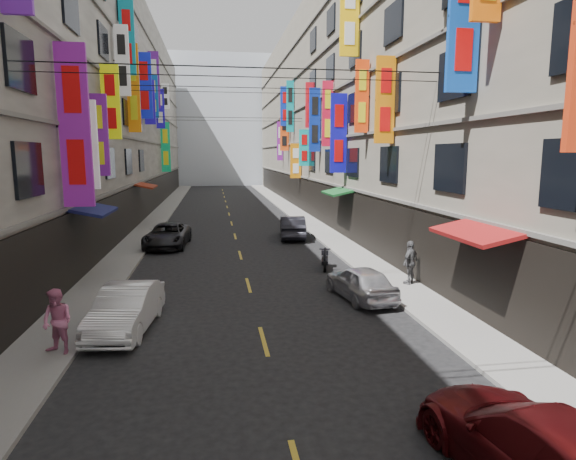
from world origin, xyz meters
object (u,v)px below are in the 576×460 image
object	(u,v)px
car_right_mid	(360,282)
pedestrian_rfar	(410,262)
car_right_near	(543,453)
scooter_far_right	(325,259)
car_right_far	(292,227)
pedestrian_lfar	(57,322)
car_left_mid	(126,309)
car_left_far	(167,235)

from	to	relation	value
car_right_mid	pedestrian_rfar	xyz separation A→B (m)	(2.48, 1.34, 0.36)
car_right_near	pedestrian_rfar	size ratio (longest dim) A/B	2.82
scooter_far_right	car_right_far	distance (m)	8.42
car_right_mid	pedestrian_lfar	world-z (taller)	pedestrian_lfar
car_left_mid	pedestrian_rfar	world-z (taller)	pedestrian_rfar
car_right_near	car_right_far	size ratio (longest dim) A/B	1.15
car_right_near	pedestrian_lfar	world-z (taller)	pedestrian_lfar
scooter_far_right	car_right_near	world-z (taller)	car_right_near
car_left_mid	pedestrian_lfar	bearing A→B (deg)	-121.70
scooter_far_right	car_left_far	size ratio (longest dim) A/B	0.37
scooter_far_right	car_right_near	size ratio (longest dim) A/B	0.36
car_right_far	pedestrian_lfar	distance (m)	19.28
car_right_far	car_left_far	bearing A→B (deg)	19.55
car_right_near	pedestrian_lfar	size ratio (longest dim) A/B	2.87
pedestrian_rfar	car_right_far	bearing A→B (deg)	-115.10
pedestrian_rfar	pedestrian_lfar	bearing A→B (deg)	-15.02
car_right_mid	scooter_far_right	bearing A→B (deg)	-96.80
car_right_mid	pedestrian_rfar	distance (m)	2.84
car_left_mid	scooter_far_right	bearing A→B (deg)	48.28
pedestrian_rfar	car_right_mid	bearing A→B (deg)	-10.03
car_left_mid	car_right_far	world-z (taller)	car_right_far
scooter_far_right	pedestrian_lfar	world-z (taller)	pedestrian_lfar
pedestrian_lfar	pedestrian_rfar	size ratio (longest dim) A/B	0.98
car_left_far	pedestrian_rfar	bearing A→B (deg)	-39.79
car_right_near	pedestrian_lfar	xyz separation A→B (m)	(-9.01, 6.62, 0.26)
car_right_far	scooter_far_right	bearing A→B (deg)	97.44
car_left_far	car_right_far	bearing A→B (deg)	17.70
scooter_far_right	car_right_mid	xyz separation A→B (m)	(0.20, -4.87, 0.19)
scooter_far_right	car_left_far	distance (m)	10.19
car_right_mid	pedestrian_lfar	bearing A→B (deg)	12.88
car_left_mid	pedestrian_lfar	distance (m)	2.28
car_right_mid	pedestrian_rfar	world-z (taller)	pedestrian_rfar
scooter_far_right	car_right_near	bearing A→B (deg)	102.36
car_right_near	car_right_mid	size ratio (longest dim) A/B	1.33
car_right_far	pedestrian_lfar	size ratio (longest dim) A/B	2.50
car_left_far	car_right_mid	bearing A→B (deg)	-50.89
car_right_mid	car_right_far	xyz separation A→B (m)	(-0.36, 13.28, 0.08)
car_left_mid	pedestrian_rfar	distance (m)	10.94
scooter_far_right	car_right_far	xyz separation A→B (m)	(-0.16, 8.41, 0.27)
car_right_mid	pedestrian_rfar	bearing A→B (deg)	-160.75
car_right_mid	pedestrian_lfar	distance (m)	10.08
car_left_mid	pedestrian_rfar	bearing A→B (deg)	24.44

